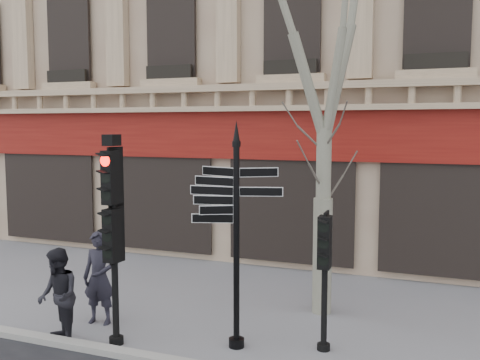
% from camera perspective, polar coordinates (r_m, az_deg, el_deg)
% --- Properties ---
extents(ground, '(80.00, 80.00, 0.00)m').
position_cam_1_polar(ground, '(10.24, -2.46, -16.26)').
color(ground, slate).
rests_on(ground, ground).
extents(fingerpost, '(1.85, 1.85, 3.94)m').
position_cam_1_polar(fingerpost, '(9.06, -0.39, -1.80)').
color(fingerpost, black).
rests_on(fingerpost, ground).
extents(traffic_signal_main, '(0.42, 0.30, 3.70)m').
position_cam_1_polar(traffic_signal_main, '(9.49, -13.36, -3.50)').
color(traffic_signal_main, black).
rests_on(traffic_signal_main, ground).
extents(traffic_signal_secondary, '(0.41, 0.30, 2.34)m').
position_cam_1_polar(traffic_signal_secondary, '(9.24, 9.06, -8.11)').
color(traffic_signal_secondary, black).
rests_on(traffic_signal_secondary, ground).
extents(pedestrian_a, '(0.72, 0.52, 1.82)m').
position_cam_1_polar(pedestrian_a, '(10.89, -14.76, -10.02)').
color(pedestrian_a, black).
rests_on(pedestrian_a, ground).
extents(pedestrian_b, '(1.05, 1.02, 1.70)m').
position_cam_1_polar(pedestrian_b, '(10.17, -18.85, -11.65)').
color(pedestrian_b, black).
rests_on(pedestrian_b, ground).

